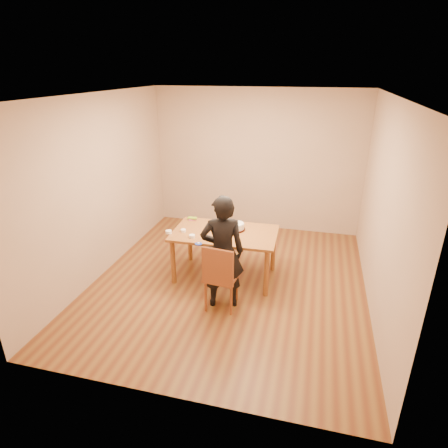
% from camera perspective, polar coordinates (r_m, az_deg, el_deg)
% --- Properties ---
extents(room_shell, '(4.00, 4.50, 2.70)m').
position_cam_1_polar(room_shell, '(5.52, 1.69, 5.16)').
color(room_shell, brown).
rests_on(room_shell, ground).
extents(dining_table, '(1.57, 0.95, 0.04)m').
position_cam_1_polar(dining_table, '(5.59, 0.13, -1.42)').
color(dining_table, brown).
rests_on(dining_table, floor).
extents(dining_chair, '(0.45, 0.45, 0.04)m').
position_cam_1_polar(dining_chair, '(5.02, -0.38, -8.04)').
color(dining_chair, brown).
rests_on(dining_chair, floor).
extents(cake_plate, '(0.28, 0.28, 0.02)m').
position_cam_1_polar(cake_plate, '(5.66, 1.82, -0.78)').
color(cake_plate, '#AC1B0B').
rests_on(cake_plate, dining_table).
extents(cake, '(0.25, 0.25, 0.08)m').
position_cam_1_polar(cake, '(5.64, 1.83, -0.32)').
color(cake, white).
rests_on(cake, cake_plate).
extents(frosting_dome, '(0.24, 0.24, 0.03)m').
position_cam_1_polar(frosting_dome, '(5.62, 1.84, 0.17)').
color(frosting_dome, white).
rests_on(frosting_dome, cake).
extents(frosting_tub, '(0.09, 0.09, 0.08)m').
position_cam_1_polar(frosting_tub, '(5.24, -0.86, -2.37)').
color(frosting_tub, white).
rests_on(frosting_tub, dining_table).
extents(frosting_lid, '(0.10, 0.10, 0.01)m').
position_cam_1_polar(frosting_lid, '(5.22, -3.91, -3.03)').
color(frosting_lid, '#182F9C').
rests_on(frosting_lid, dining_table).
extents(frosting_dollop, '(0.04, 0.04, 0.02)m').
position_cam_1_polar(frosting_dollop, '(5.21, -3.92, -2.89)').
color(frosting_dollop, white).
rests_on(frosting_dollop, frosting_lid).
extents(ramekin_green, '(0.09, 0.09, 0.04)m').
position_cam_1_polar(ramekin_green, '(5.42, -4.89, -1.85)').
color(ramekin_green, white).
rests_on(ramekin_green, dining_table).
extents(ramekin_yellow, '(0.08, 0.08, 0.04)m').
position_cam_1_polar(ramekin_yellow, '(5.62, -6.22, -0.99)').
color(ramekin_yellow, white).
rests_on(ramekin_yellow, dining_table).
extents(ramekin_multi, '(0.09, 0.09, 0.04)m').
position_cam_1_polar(ramekin_multi, '(5.59, -8.43, -1.20)').
color(ramekin_multi, white).
rests_on(ramekin_multi, dining_table).
extents(candy_box_pink, '(0.13, 0.08, 0.02)m').
position_cam_1_polar(candy_box_pink, '(6.04, -4.82, 0.72)').
color(candy_box_pink, '#D6328B').
rests_on(candy_box_pink, dining_table).
extents(candy_box_green, '(0.15, 0.08, 0.02)m').
position_cam_1_polar(candy_box_green, '(6.04, -4.86, 0.91)').
color(candy_box_green, '#24991C').
rests_on(candy_box_green, candy_box_pink).
extents(spatula, '(0.15, 0.09, 0.01)m').
position_cam_1_polar(spatula, '(5.13, -2.00, -3.47)').
color(spatula, black).
rests_on(spatula, dining_table).
extents(person, '(0.66, 0.53, 1.57)m').
position_cam_1_polar(person, '(4.89, -0.26, -4.38)').
color(person, black).
rests_on(person, floor).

